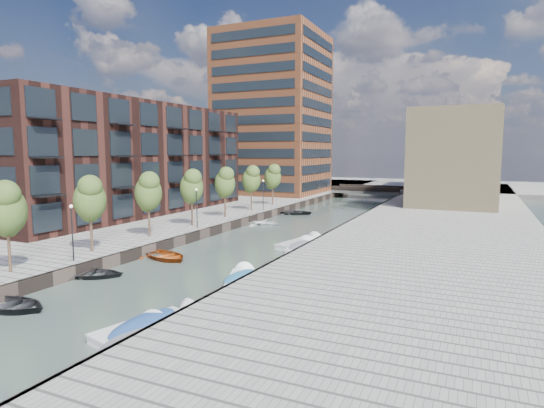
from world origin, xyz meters
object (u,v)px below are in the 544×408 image
Objects in this scene: motorboat_2 at (303,244)px; sloop_1 at (93,277)px; tree_2 at (148,191)px; tree_3 at (192,186)px; bridge at (368,191)px; motorboat_0 at (153,325)px; motorboat_4 at (301,247)px; tree_6 at (273,176)px; tree_0 at (6,207)px; tree_5 at (251,179)px; motorboat_3 at (241,278)px; car at (420,198)px; tree_4 at (225,182)px; motorboat_1 at (137,339)px; sloop_4 at (294,214)px; sloop_0 at (10,309)px; tree_1 at (90,198)px; sloop_2 at (166,259)px; sloop_3 at (265,225)px.

sloop_1 is at bearing -120.30° from motorboat_2.
tree_2 is 1.00× the size of tree_3.
bridge reaches higher than motorboat_0.
tree_6 is at bearing 120.16° from motorboat_4.
tree_0 is 35.00m from tree_5.
car reaches higher than motorboat_3.
tree_4 is at bearing -90.00° from tree_6.
sloop_4 is at bearing 102.25° from motorboat_1.
motorboat_4 is at bearing -92.81° from car.
tree_6 is 45.49m from sloop_0.
motorboat_3 is at bearing -45.62° from sloop_0.
bridge is 47.92m from tree_3.
tree_0 reaches higher than motorboat_0.
tree_3 is 14.00m from tree_5.
sloop_1 is at bearing 52.16° from tree_0.
tree_2 is 15.16m from motorboat_4.
tree_3 is 1.19× the size of motorboat_1.
tree_4 reaches higher than motorboat_3.
bridge is at bearing 94.16° from motorboat_1.
car is at bearing 68.10° from tree_1.
sloop_2 is at bearing -94.01° from bridge.
tree_6 is 1.21× the size of sloop_2.
bridge is 2.18× the size of tree_4.
sloop_4 reaches higher than sloop_2.
motorboat_1 is (9.24, -14.13, 0.19)m from sloop_2.
tree_3 reaches higher than motorboat_4.
tree_5 is 1.22× the size of sloop_0.
tree_4 is at bearing 90.00° from tree_0.
motorboat_4 is at bearing -50.13° from tree_5.
tree_2 reaches higher than motorboat_1.
tree_2 is 1.40× the size of sloop_3.
tree_6 reaches higher than sloop_2.
tree_2 is 1.00× the size of tree_4.
motorboat_3 is at bearing -159.34° from sloop_3.
motorboat_3 is (8.78, -22.33, 0.18)m from sloop_3.
car is at bearing 84.37° from motorboat_1.
tree_0 is 1.19× the size of motorboat_1.
car reaches higher than sloop_1.
sloop_1 is at bearing -160.27° from motorboat_3.
tree_3 is at bearing 156.83° from sloop_4.
sloop_1 is (3.10, -17.01, -5.31)m from tree_3.
motorboat_2 is at bearing -50.70° from sloop_1.
sloop_3 is (0.40, 32.95, 0.00)m from sloop_0.
sloop_0 is (4.03, -24.00, -5.31)m from tree_3.
tree_3 is 11.31m from sloop_3.
sloop_3 is (-0.04, 19.39, 0.00)m from sloop_2.
tree_5 is 30.83m from motorboat_3.
tree_5 is 19.93m from motorboat_2.
sloop_2 is 15.40m from motorboat_0.
tree_1 is 23.97m from sloop_3.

